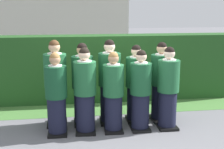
{
  "coord_description": "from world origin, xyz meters",
  "views": [
    {
      "loc": [
        -0.84,
        -5.48,
        2.3
      ],
      "look_at": [
        0.0,
        0.23,
        1.05
      ],
      "focal_mm": 49.51,
      "sensor_mm": 36.0,
      "label": 1
    }
  ],
  "objects_px": {
    "student_rear_row_2": "(110,84)",
    "student_front_row_4": "(168,90)",
    "student_rear_row_3": "(136,85)",
    "student_front_row_0": "(56,96)",
    "student_front_row_3": "(141,93)",
    "student_front_row_1": "(85,93)",
    "student_rear_row_4": "(161,84)",
    "student_front_row_2": "(113,94)",
    "student_rear_row_0": "(56,85)",
    "student_rear_row_1": "(83,86)"
  },
  "relations": [
    {
      "from": "student_front_row_2",
      "to": "student_front_row_3",
      "type": "xyz_separation_m",
      "value": [
        0.52,
        -0.0,
        0.01
      ]
    },
    {
      "from": "student_front_row_2",
      "to": "student_rear_row_4",
      "type": "height_order",
      "value": "student_rear_row_4"
    },
    {
      "from": "student_front_row_4",
      "to": "student_rear_row_4",
      "type": "height_order",
      "value": "student_rear_row_4"
    },
    {
      "from": "student_front_row_0",
      "to": "student_rear_row_0",
      "type": "xyz_separation_m",
      "value": [
        -0.02,
        0.49,
        0.09
      ]
    },
    {
      "from": "student_rear_row_4",
      "to": "student_front_row_1",
      "type": "bearing_deg",
      "value": -164.37
    },
    {
      "from": "student_front_row_0",
      "to": "student_front_row_2",
      "type": "bearing_deg",
      "value": -0.0
    },
    {
      "from": "student_front_row_2",
      "to": "student_front_row_4",
      "type": "height_order",
      "value": "student_front_row_4"
    },
    {
      "from": "student_rear_row_3",
      "to": "student_front_row_0",
      "type": "bearing_deg",
      "value": -163.38
    },
    {
      "from": "student_front_row_1",
      "to": "student_rear_row_1",
      "type": "xyz_separation_m",
      "value": [
        -0.02,
        0.44,
        0.02
      ]
    },
    {
      "from": "student_front_row_2",
      "to": "student_rear_row_0",
      "type": "distance_m",
      "value": 1.18
    },
    {
      "from": "student_rear_row_3",
      "to": "student_front_row_3",
      "type": "bearing_deg",
      "value": -91.41
    },
    {
      "from": "student_front_row_1",
      "to": "student_rear_row_2",
      "type": "bearing_deg",
      "value": 40.22
    },
    {
      "from": "student_rear_row_1",
      "to": "student_rear_row_4",
      "type": "distance_m",
      "value": 1.6
    },
    {
      "from": "student_rear_row_1",
      "to": "student_front_row_3",
      "type": "bearing_deg",
      "value": -23.26
    },
    {
      "from": "student_rear_row_0",
      "to": "student_front_row_0",
      "type": "bearing_deg",
      "value": -87.38
    },
    {
      "from": "student_rear_row_1",
      "to": "student_rear_row_3",
      "type": "distance_m",
      "value": 1.08
    },
    {
      "from": "student_front_row_1",
      "to": "student_rear_row_4",
      "type": "relative_size",
      "value": 0.98
    },
    {
      "from": "student_rear_row_4",
      "to": "student_front_row_4",
      "type": "bearing_deg",
      "value": -89.09
    },
    {
      "from": "student_front_row_2",
      "to": "student_front_row_3",
      "type": "relative_size",
      "value": 0.99
    },
    {
      "from": "student_rear_row_2",
      "to": "student_rear_row_4",
      "type": "height_order",
      "value": "student_rear_row_2"
    },
    {
      "from": "student_front_row_3",
      "to": "student_rear_row_3",
      "type": "height_order",
      "value": "student_rear_row_3"
    },
    {
      "from": "student_rear_row_1",
      "to": "student_rear_row_4",
      "type": "height_order",
      "value": "student_rear_row_1"
    },
    {
      "from": "student_rear_row_2",
      "to": "student_rear_row_3",
      "type": "bearing_deg",
      "value": 1.71
    },
    {
      "from": "student_front_row_3",
      "to": "student_front_row_0",
      "type": "bearing_deg",
      "value": 179.98
    },
    {
      "from": "student_front_row_0",
      "to": "student_front_row_3",
      "type": "relative_size",
      "value": 0.99
    },
    {
      "from": "student_rear_row_2",
      "to": "student_front_row_4",
      "type": "bearing_deg",
      "value": -22.65
    },
    {
      "from": "student_front_row_2",
      "to": "student_rear_row_2",
      "type": "distance_m",
      "value": 0.46
    },
    {
      "from": "student_front_row_0",
      "to": "student_front_row_3",
      "type": "bearing_deg",
      "value": -0.02
    },
    {
      "from": "student_rear_row_0",
      "to": "student_rear_row_2",
      "type": "xyz_separation_m",
      "value": [
        1.06,
        -0.04,
        -0.0
      ]
    },
    {
      "from": "student_front_row_3",
      "to": "student_rear_row_1",
      "type": "bearing_deg",
      "value": 156.74
    },
    {
      "from": "student_front_row_1",
      "to": "student_rear_row_1",
      "type": "relative_size",
      "value": 0.98
    },
    {
      "from": "student_rear_row_0",
      "to": "student_rear_row_3",
      "type": "relative_size",
      "value": 1.08
    },
    {
      "from": "student_rear_row_4",
      "to": "student_front_row_0",
      "type": "bearing_deg",
      "value": -167.67
    },
    {
      "from": "student_front_row_1",
      "to": "student_front_row_4",
      "type": "height_order",
      "value": "student_front_row_1"
    },
    {
      "from": "student_front_row_3",
      "to": "student_rear_row_3",
      "type": "distance_m",
      "value": 0.47
    },
    {
      "from": "student_front_row_2",
      "to": "student_rear_row_3",
      "type": "bearing_deg",
      "value": 41.59
    },
    {
      "from": "student_front_row_0",
      "to": "student_rear_row_4",
      "type": "xyz_separation_m",
      "value": [
        2.1,
        0.46,
        0.05
      ]
    },
    {
      "from": "student_front_row_0",
      "to": "student_front_row_4",
      "type": "height_order",
      "value": "student_front_row_4"
    },
    {
      "from": "student_rear_row_0",
      "to": "student_rear_row_3",
      "type": "distance_m",
      "value": 1.61
    },
    {
      "from": "student_rear_row_2",
      "to": "student_rear_row_4",
      "type": "xyz_separation_m",
      "value": [
        1.06,
        0.0,
        -0.03
      ]
    },
    {
      "from": "student_front_row_2",
      "to": "student_rear_row_4",
      "type": "relative_size",
      "value": 0.93
    },
    {
      "from": "student_rear_row_2",
      "to": "student_rear_row_3",
      "type": "distance_m",
      "value": 0.54
    },
    {
      "from": "student_front_row_3",
      "to": "student_rear_row_0",
      "type": "distance_m",
      "value": 1.67
    },
    {
      "from": "student_front_row_4",
      "to": "student_rear_row_0",
      "type": "relative_size",
      "value": 0.94
    },
    {
      "from": "student_front_row_3",
      "to": "student_front_row_4",
      "type": "distance_m",
      "value": 0.54
    },
    {
      "from": "student_front_row_1",
      "to": "student_rear_row_2",
      "type": "height_order",
      "value": "student_rear_row_2"
    },
    {
      "from": "student_rear_row_0",
      "to": "student_rear_row_4",
      "type": "relative_size",
      "value": 1.04
    },
    {
      "from": "student_front_row_1",
      "to": "student_rear_row_4",
      "type": "height_order",
      "value": "student_rear_row_4"
    },
    {
      "from": "student_rear_row_3",
      "to": "student_rear_row_4",
      "type": "bearing_deg",
      "value": -1.32
    },
    {
      "from": "student_front_row_4",
      "to": "student_rear_row_2",
      "type": "height_order",
      "value": "student_rear_row_2"
    }
  ]
}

